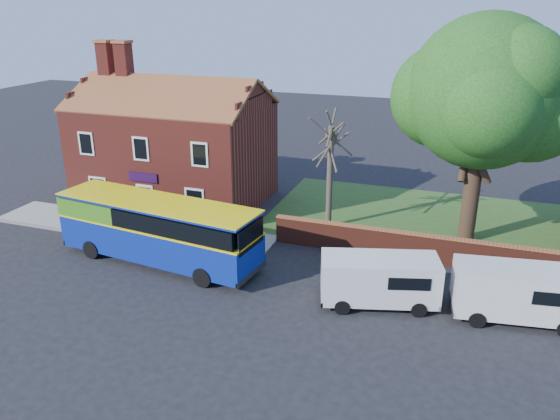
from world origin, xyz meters
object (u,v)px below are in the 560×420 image
at_px(van_far, 520,291).
at_px(large_tree, 486,97).
at_px(bus, 153,227).
at_px(van_near, 380,279).

distance_m(van_far, large_tree, 11.06).
relative_size(bus, van_near, 2.04).
height_order(bus, van_near, bus).
bearing_deg(large_tree, van_near, -111.94).
relative_size(bus, large_tree, 0.91).
bearing_deg(van_near, large_tree, 52.16).
distance_m(bus, large_tree, 18.97).
bearing_deg(van_far, van_near, 178.95).
height_order(bus, van_far, bus).
xyz_separation_m(bus, large_tree, (15.74, 8.49, 6.33)).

